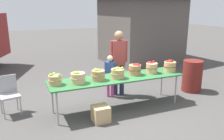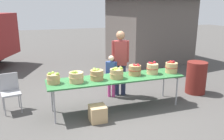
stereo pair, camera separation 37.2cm
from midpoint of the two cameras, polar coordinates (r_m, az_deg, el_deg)
The scene contains 15 objects.
ground_plane at distance 5.60m, azimuth 2.94°, elevation -9.21°, with size 40.00×40.00×0.00m, color #474442.
market_table at distance 5.34m, azimuth 3.04°, elevation -2.21°, with size 3.10×0.76×0.75m.
apple_basket_green_0 at distance 5.00m, azimuth -11.97°, elevation -2.01°, with size 0.29×0.29×0.25m.
apple_basket_green_1 at distance 4.99m, azimuth -6.60°, elevation -1.71°, with size 0.32×0.32×0.27m.
apple_basket_green_2 at distance 5.13m, azimuth -1.65°, elevation -1.10°, with size 0.31×0.31×0.27m.
apple_basket_green_3 at distance 5.24m, azimuth 3.15°, elevation -0.79°, with size 0.32×0.32×0.27m.
apple_basket_red_0 at distance 5.53m, azimuth 7.51°, elevation 0.00°, with size 0.31×0.31×0.28m.
apple_basket_red_1 at distance 5.71m, azimuth 11.62°, elevation 0.38°, with size 0.29×0.29×0.30m.
apple_basket_red_2 at distance 5.91m, azimuth 15.98°, elevation 0.64°, with size 0.31×0.31×0.30m.
vendor_adult at distance 6.10m, azimuth 3.78°, elevation 2.85°, with size 0.44×0.30×1.72m.
child_customer at distance 6.05m, azimuth 1.59°, elevation -0.71°, with size 0.27×0.22×1.11m.
food_kiosk at distance 10.20m, azimuth 10.23°, elevation 9.81°, with size 3.92×3.42×2.74m.
folding_chair at distance 5.69m, azimuth -21.79°, elevation -4.43°, with size 0.47×0.47×0.86m.
trash_barrel at distance 6.86m, azimuth 21.23°, elevation -1.73°, with size 0.53×0.53×0.87m, color maroon.
produce_crate at distance 4.95m, azimuth -1.30°, elevation -10.53°, with size 0.33×0.33×0.33m, color tan.
Camera 2 is at (-1.75, -4.78, 2.32)m, focal length 37.67 mm.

